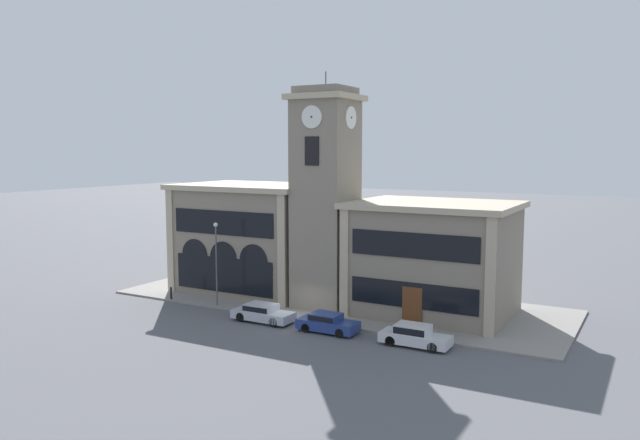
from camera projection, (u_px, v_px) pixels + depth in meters
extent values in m
plane|color=#56565B|center=(295.00, 321.00, 46.79)|extent=(300.00, 300.00, 0.00)
cube|color=gray|center=(337.00, 301.00, 52.61)|extent=(37.86, 13.42, 0.15)
cube|color=gray|center=(326.00, 206.00, 49.94)|extent=(4.32, 4.32, 16.65)
cube|color=tan|center=(326.00, 98.00, 48.99)|extent=(5.02, 5.02, 0.45)
cube|color=gray|center=(326.00, 91.00, 48.93)|extent=(3.98, 3.98, 0.60)
cylinder|color=#4C4C51|center=(326.00, 79.00, 48.83)|extent=(0.10, 0.10, 1.20)
cylinder|color=silver|center=(312.00, 117.00, 47.25)|extent=(1.74, 0.10, 1.74)
cylinder|color=black|center=(311.00, 117.00, 47.19)|extent=(0.14, 0.04, 0.14)
cylinder|color=silver|center=(351.00, 117.00, 48.09)|extent=(0.10, 1.74, 1.74)
cylinder|color=black|center=(352.00, 117.00, 48.06)|extent=(0.04, 0.14, 0.14)
cube|color=black|center=(312.00, 151.00, 47.54)|extent=(1.21, 0.10, 2.20)
cube|color=gray|center=(254.00, 240.00, 56.55)|extent=(12.47, 8.88, 9.29)
cube|color=tan|center=(253.00, 187.00, 56.00)|extent=(13.17, 9.58, 0.45)
cube|color=tan|center=(170.00, 242.00, 55.50)|extent=(0.70, 0.16, 9.29)
cube|color=tan|center=(281.00, 252.00, 49.79)|extent=(0.70, 0.16, 9.29)
cube|color=black|center=(223.00, 223.00, 52.43)|extent=(10.22, 0.10, 2.04)
cube|color=black|center=(223.00, 275.00, 52.93)|extent=(9.98, 0.10, 2.97)
cylinder|color=black|center=(195.00, 255.00, 54.27)|extent=(2.74, 0.06, 2.74)
cylinder|color=black|center=(223.00, 258.00, 52.76)|extent=(2.74, 0.06, 2.74)
cylinder|color=black|center=(253.00, 261.00, 51.25)|extent=(2.74, 0.06, 2.74)
cube|color=gray|center=(434.00, 261.00, 48.35)|extent=(11.71, 8.88, 8.36)
cube|color=tan|center=(435.00, 205.00, 47.86)|extent=(12.41, 9.58, 0.45)
cube|color=tan|center=(344.00, 264.00, 47.12)|extent=(0.70, 0.16, 8.36)
cube|color=tan|center=(490.00, 279.00, 41.78)|extent=(0.70, 0.16, 8.36)
cube|color=black|center=(413.00, 246.00, 44.26)|extent=(9.60, 0.10, 1.84)
cube|color=#5B3319|center=(412.00, 308.00, 44.76)|extent=(1.50, 0.12, 3.01)
cube|color=black|center=(412.00, 295.00, 44.67)|extent=(9.60, 0.10, 1.87)
cube|color=#B2B7C1|center=(263.00, 315.00, 46.55)|extent=(4.73, 1.92, 0.64)
cube|color=#B2B7C1|center=(261.00, 307.00, 46.58)|extent=(2.28, 1.71, 0.50)
cube|color=black|center=(261.00, 307.00, 46.58)|extent=(2.19, 1.75, 0.38)
cylinder|color=black|center=(286.00, 317.00, 46.60)|extent=(0.72, 0.23, 0.72)
cylinder|color=black|center=(274.00, 322.00, 45.14)|extent=(0.72, 0.23, 0.72)
cylinder|color=black|center=(254.00, 312.00, 48.00)|extent=(0.72, 0.23, 0.72)
cylinder|color=black|center=(241.00, 317.00, 46.54)|extent=(0.72, 0.23, 0.72)
cube|color=navy|center=(328.00, 325.00, 43.88)|extent=(4.35, 1.83, 0.70)
cube|color=navy|center=(326.00, 317.00, 43.90)|extent=(2.09, 1.63, 0.46)
cube|color=black|center=(326.00, 317.00, 43.90)|extent=(2.01, 1.67, 0.34)
cylinder|color=black|center=(350.00, 327.00, 43.95)|extent=(0.65, 0.22, 0.65)
cylinder|color=black|center=(340.00, 333.00, 42.57)|extent=(0.65, 0.22, 0.65)
cylinder|color=black|center=(317.00, 322.00, 45.23)|extent=(0.65, 0.22, 0.65)
cylinder|color=black|center=(306.00, 328.00, 43.86)|extent=(0.65, 0.22, 0.65)
cube|color=silver|center=(415.00, 339.00, 40.73)|extent=(4.62, 1.80, 0.65)
cube|color=silver|center=(413.00, 329.00, 40.75)|extent=(2.22, 1.60, 0.59)
cube|color=black|center=(413.00, 329.00, 40.75)|extent=(2.14, 1.64, 0.44)
cylinder|color=black|center=(440.00, 341.00, 40.74)|extent=(0.69, 0.22, 0.69)
cylinder|color=black|center=(432.00, 348.00, 39.39)|extent=(0.69, 0.22, 0.69)
cylinder|color=black|center=(399.00, 335.00, 42.11)|extent=(0.69, 0.22, 0.69)
cylinder|color=black|center=(390.00, 341.00, 40.76)|extent=(0.69, 0.22, 0.69)
cylinder|color=#4C4C51|center=(216.00, 266.00, 50.72)|extent=(0.12, 0.12, 6.44)
sphere|color=silver|center=(216.00, 225.00, 50.34)|extent=(0.36, 0.36, 0.36)
cylinder|color=black|center=(171.00, 294.00, 53.02)|extent=(0.18, 0.18, 0.90)
sphere|color=black|center=(171.00, 288.00, 52.96)|extent=(0.16, 0.16, 0.16)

